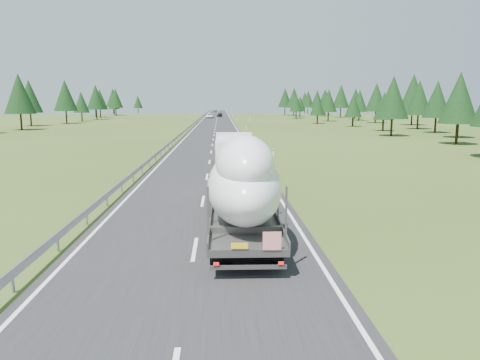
{
  "coord_description": "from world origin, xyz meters",
  "views": [
    {
      "loc": [
        1.03,
        -17.76,
        5.75
      ],
      "look_at": [
        1.99,
        4.61,
        1.99
      ],
      "focal_mm": 35.0,
      "sensor_mm": 36.0,
      "label": 1
    }
  ],
  "objects_px": {
    "distant_car_dark": "(220,115)",
    "distant_car_blue": "(215,111)",
    "highway_sign": "(250,121)",
    "boat_truck": "(240,174)",
    "distant_van": "(210,116)"
  },
  "relations": [
    {
      "from": "distant_car_dark",
      "to": "distant_car_blue",
      "type": "xyz_separation_m",
      "value": [
        -2.5,
        81.52,
        -0.08
      ]
    },
    {
      "from": "highway_sign",
      "to": "boat_truck",
      "type": "bearing_deg",
      "value": -93.98
    },
    {
      "from": "highway_sign",
      "to": "distant_van",
      "type": "distance_m",
      "value": 70.31
    },
    {
      "from": "distant_car_dark",
      "to": "highway_sign",
      "type": "bearing_deg",
      "value": -81.65
    },
    {
      "from": "highway_sign",
      "to": "boat_truck",
      "type": "distance_m",
      "value": 75.13
    },
    {
      "from": "distant_car_blue",
      "to": "distant_car_dark",
      "type": "bearing_deg",
      "value": -90.85
    },
    {
      "from": "highway_sign",
      "to": "distant_van",
      "type": "xyz_separation_m",
      "value": [
        -9.78,
        69.61,
        -1.03
      ]
    },
    {
      "from": "highway_sign",
      "to": "distant_car_blue",
      "type": "bearing_deg",
      "value": 93.01
    },
    {
      "from": "boat_truck",
      "to": "distant_car_dark",
      "type": "distance_m",
      "value": 159.55
    },
    {
      "from": "highway_sign",
      "to": "distant_car_blue",
      "type": "xyz_separation_m",
      "value": [
        -8.73,
        166.11,
        -1.1
      ]
    },
    {
      "from": "boat_truck",
      "to": "distant_van",
      "type": "xyz_separation_m",
      "value": [
        -4.57,
        144.57,
        -1.46
      ]
    },
    {
      "from": "boat_truck",
      "to": "distant_car_blue",
      "type": "distance_m",
      "value": 241.09
    },
    {
      "from": "boat_truck",
      "to": "distant_car_blue",
      "type": "relative_size",
      "value": 4.48
    },
    {
      "from": "boat_truck",
      "to": "distant_van",
      "type": "height_order",
      "value": "boat_truck"
    },
    {
      "from": "distant_van",
      "to": "highway_sign",
      "type": "bearing_deg",
      "value": -80.28
    }
  ]
}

